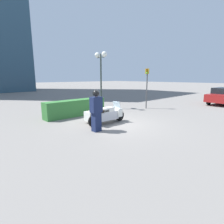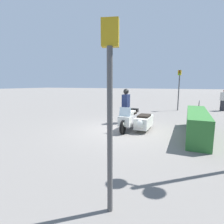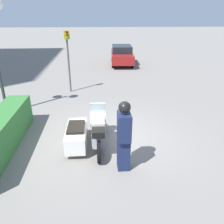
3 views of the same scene
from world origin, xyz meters
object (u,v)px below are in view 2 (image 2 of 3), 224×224
officer_rider (126,105)px  bicycle_parked (199,104)px  hedge_bush_curbside (197,123)px  traffic_light_near (110,90)px  pedestrian_bystander (224,100)px  police_motorcycle (137,121)px  traffic_light_far (179,84)px

officer_rider → bicycle_parked: officer_rider is taller
hedge_bush_curbside → traffic_light_near: bearing=-15.7°
traffic_light_near → pedestrian_bystander: size_ratio=1.79×
police_motorcycle → pedestrian_bystander: size_ratio=1.42×
officer_rider → hedge_bush_curbside: (1.13, 3.53, -0.49)m
police_motorcycle → officer_rider: (-1.28, -0.99, 0.55)m
police_motorcycle → pedestrian_bystander: pedestrian_bystander is taller
traffic_light_near → bicycle_parked: 15.44m
traffic_light_near → bicycle_parked: (-15.19, 2.12, -1.75)m
pedestrian_bystander → bicycle_parked: size_ratio=1.07×
police_motorcycle → hedge_bush_curbside: (-0.15, 2.54, 0.06)m
police_motorcycle → traffic_light_near: 5.65m
police_motorcycle → officer_rider: officer_rider is taller
traffic_light_far → bicycle_parked: (-2.45, 1.70, -1.84)m
pedestrian_bystander → officer_rider: bearing=-173.3°
hedge_bush_curbside → officer_rider: bearing=-107.7°
traffic_light_far → police_motorcycle: bearing=-4.0°
officer_rider → traffic_light_far: (-6.13, 2.41, 1.15)m
officer_rider → police_motorcycle: bearing=-52.1°
traffic_light_near → bicycle_parked: size_ratio=1.92×
traffic_light_far → hedge_bush_curbside: bearing=15.6°
bicycle_parked → hedge_bush_curbside: bearing=0.6°
officer_rider → pedestrian_bystander: bearing=52.1°
bicycle_parked → officer_rider: bearing=-21.6°
pedestrian_bystander → bicycle_parked: bearing=100.3°
police_motorcycle → bicycle_parked: police_motorcycle is taller
pedestrian_bystander → traffic_light_near: bearing=-150.4°
hedge_bush_curbside → pedestrian_bystander: size_ratio=2.39×
traffic_light_near → bicycle_parked: bearing=-24.5°
bicycle_parked → traffic_light_far: bearing=-30.8°
police_motorcycle → officer_rider: 1.71m
traffic_light_near → traffic_light_far: traffic_light_far is taller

